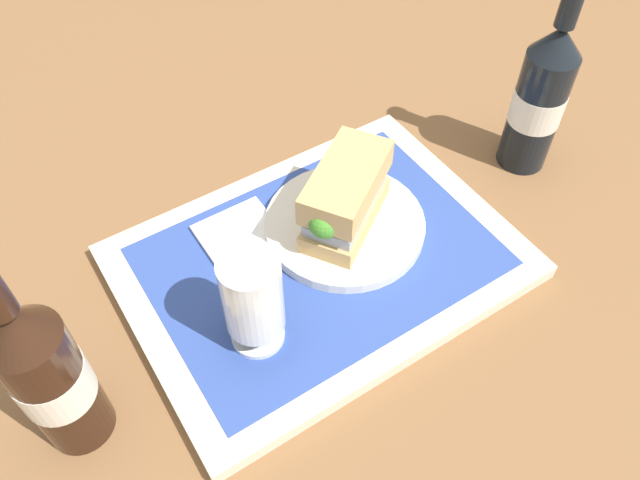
{
  "coord_description": "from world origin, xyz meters",
  "views": [
    {
      "loc": [
        0.24,
        0.38,
        0.6
      ],
      "look_at": [
        0.0,
        0.0,
        0.05
      ],
      "focal_mm": 35.46,
      "sensor_mm": 36.0,
      "label": 1
    }
  ],
  "objects_px": {
    "sandwich": "(345,198)",
    "second_bottle": "(540,97)",
    "plate": "(345,225)",
    "beer_glass": "(253,299)",
    "beer_bottle": "(48,374)"
  },
  "relations": [
    {
      "from": "sandwich",
      "to": "second_bottle",
      "type": "xyz_separation_m",
      "value": [
        -0.28,
        0.01,
        0.03
      ]
    },
    {
      "from": "plate",
      "to": "sandwich",
      "type": "xyz_separation_m",
      "value": [
        0.0,
        0.0,
        0.05
      ]
    },
    {
      "from": "plate",
      "to": "beer_glass",
      "type": "distance_m",
      "value": 0.19
    },
    {
      "from": "second_bottle",
      "to": "beer_bottle",
      "type": "bearing_deg",
      "value": 3.81
    },
    {
      "from": "beer_glass",
      "to": "beer_bottle",
      "type": "bearing_deg",
      "value": -5.68
    },
    {
      "from": "sandwich",
      "to": "beer_glass",
      "type": "relative_size",
      "value": 1.15
    },
    {
      "from": "sandwich",
      "to": "beer_bottle",
      "type": "height_order",
      "value": "beer_bottle"
    },
    {
      "from": "beer_glass",
      "to": "second_bottle",
      "type": "xyz_separation_m",
      "value": [
        -0.44,
        -0.06,
        0.01
      ]
    },
    {
      "from": "beer_glass",
      "to": "beer_bottle",
      "type": "relative_size",
      "value": 0.47
    },
    {
      "from": "plate",
      "to": "second_bottle",
      "type": "distance_m",
      "value": 0.29
    },
    {
      "from": "plate",
      "to": "sandwich",
      "type": "height_order",
      "value": "sandwich"
    },
    {
      "from": "beer_glass",
      "to": "second_bottle",
      "type": "distance_m",
      "value": 0.45
    },
    {
      "from": "sandwich",
      "to": "beer_bottle",
      "type": "distance_m",
      "value": 0.35
    },
    {
      "from": "sandwich",
      "to": "beer_bottle",
      "type": "xyz_separation_m",
      "value": [
        0.35,
        0.05,
        0.03
      ]
    },
    {
      "from": "second_bottle",
      "to": "beer_glass",
      "type": "bearing_deg",
      "value": 7.85
    }
  ]
}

